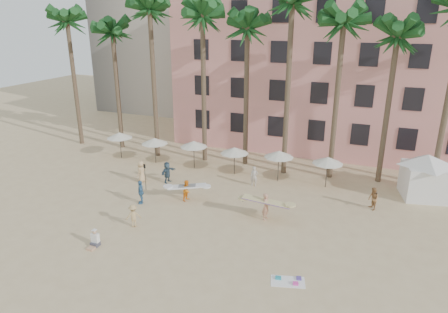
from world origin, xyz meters
name	(u,v)px	position (x,y,z in m)	size (l,w,h in m)	color
ground	(179,247)	(0.00, 0.00, 0.00)	(120.00, 120.00, 0.00)	#D1B789
pink_hotel	(350,70)	(7.00, 26.00, 8.00)	(35.00, 14.00, 16.00)	pink
palm_row	(263,21)	(0.51, 15.00, 12.97)	(44.40, 5.40, 16.30)	brown
umbrella_row	(213,147)	(-3.00, 12.50, 2.33)	(22.50, 2.70, 2.73)	#332B23
cabana	(425,172)	(14.25, 13.41, 2.07)	(5.33, 5.33, 3.50)	white
beach_towel	(289,281)	(6.97, -0.84, 0.03)	(2.00, 1.43, 0.14)	white
carrier_yellow	(266,205)	(3.91, 5.42, 1.08)	(3.33, 0.91, 1.95)	tan
carrier_white	(187,189)	(-2.51, 6.17, 0.89)	(2.96, 1.78, 1.64)	orange
beachgoers	(190,185)	(-2.70, 6.98, 0.88)	(19.29, 10.28, 1.86)	teal
paddle	(145,174)	(-6.53, 6.68, 1.41)	(0.18, 0.04, 2.23)	black
seated_man	(95,241)	(-4.88, -1.78, 0.38)	(0.48, 0.84, 1.09)	#3F3F4C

